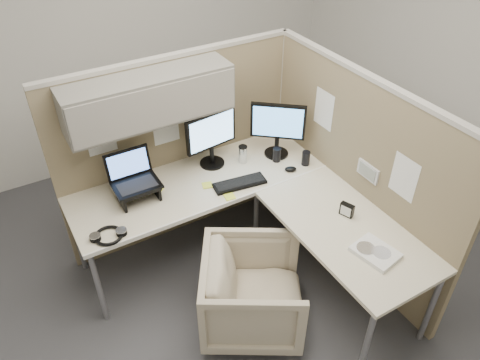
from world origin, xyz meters
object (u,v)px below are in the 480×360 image
desk (251,205)px  keyboard (240,183)px  office_chair (253,289)px  monitor_left (211,135)px

desk → keyboard: 0.22m
office_chair → monitor_left: 1.22m
office_chair → keyboard: (0.27, 0.65, 0.39)m
monitor_left → keyboard: size_ratio=1.15×
desk → office_chair: (-0.25, -0.44, -0.33)m
office_chair → keyboard: 0.81m
desk → monitor_left: bearing=93.0°
office_chair → keyboard: bearing=8.7°
monitor_left → office_chair: bearing=-109.4°
desk → keyboard: keyboard is taller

